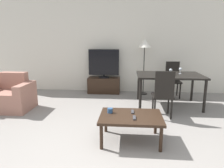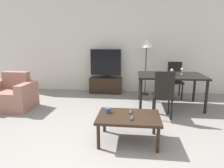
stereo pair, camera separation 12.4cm
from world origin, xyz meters
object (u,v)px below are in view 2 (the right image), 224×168
Objects in this scene: tv at (106,64)px; cup_white_near at (108,110)px; armchair at (12,96)px; dining_table at (170,78)px; coffee_table at (129,119)px; wine_glass_left at (172,71)px; tv_stand at (106,85)px; wine_glass_center at (182,70)px; dining_chair_near at (163,93)px; floor_lamp at (147,46)px; remote_secondary at (131,112)px; dining_chair_far at (175,78)px; remote_primary at (132,118)px.

cup_white_near is at bearing -80.97° from tv.
dining_table is at bearing 9.26° from armchair.
tv is 0.94× the size of coffee_table.
wine_glass_left reaches higher than dining_table.
dining_table reaches higher than tv_stand.
coffee_table is 2.31m from wine_glass_center.
tv is 2.16m from wine_glass_center.
floor_lamp is (-0.26, 1.81, 0.86)m from dining_chair_near.
tv_stand is at bearing 154.06° from wine_glass_center.
cup_white_near is at bearing -126.92° from wine_glass_left.
floor_lamp reaches higher than remote_secondary.
dining_chair_near reaches higher than remote_secondary.
cup_white_near is 2.11m from wine_glass_left.
dining_chair_near reaches higher than armchair.
dining_chair_far is at bearing 90.94° from wine_glass_center.
wine_glass_left and wine_glass_center have the same top height.
armchair is 6.58× the size of wine_glass_center.
remote_primary is at bearing -112.10° from dining_chair_far.
wine_glass_center is at bearing 61.03° from remote_primary.
cup_white_near reaches higher than tv_stand.
tv_stand is 6.21× the size of remote_primary.
remote_secondary is at bearing -73.78° from tv_stand.
dining_chair_far is 0.98m from wine_glass_left.
coffee_table is at bearing -121.44° from wine_glass_center.
floor_lamp is 3.10m from remote_primary.
remote_secondary is (-0.02, 0.25, 0.00)m from remote_primary.
cup_white_near is (-0.33, 0.09, 0.08)m from coffee_table.
remote_secondary is at bearing 79.29° from coffee_table.
remote_primary is (-0.60, -1.12, -0.10)m from dining_chair_near.
dining_chair_far is 0.79m from wine_glass_center.
floor_lamp is 1.31m from wine_glass_center.
armchair is 0.61× the size of floor_lamp.
remote_secondary is at bearing -125.35° from dining_chair_near.
remote_secondary is (-0.88, -1.68, -0.26)m from dining_table.
remote_primary is at bearing -26.18° from armchair.
floor_lamp is at bearing 131.59° from wine_glass_center.
tv_stand is at bearing 99.02° from cup_white_near.
armchair is 2.59m from tv.
dining_chair_near reaches higher than wine_glass_left.
floor_lamp reaches higher than wine_glass_center.
tv is 5.90× the size of remote_primary.
dining_chair_far is at bearing -6.88° from tv_stand.
dining_chair_near reaches higher than coffee_table.
remote_secondary is at bearing -114.49° from dining_chair_far.
wine_glass_left reaches higher than remote_primary.
coffee_table is 11.25× the size of cup_white_near.
dining_chair_near is at bearing -110.21° from wine_glass_left.
remote_secondary is (0.03, 0.14, 0.06)m from coffee_table.
tv is 2.02m from wine_glass_left.
floor_lamp reaches higher than coffee_table.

